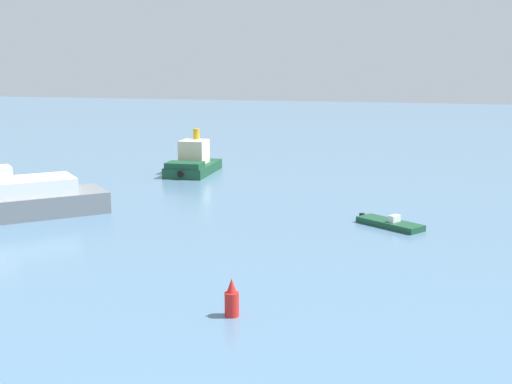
% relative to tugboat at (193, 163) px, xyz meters
% --- Properties ---
extents(tugboat, '(5.00, 9.30, 4.90)m').
position_rel_tugboat_xyz_m(tugboat, '(0.00, 0.00, 0.00)').
color(tugboat, '#19472D').
rests_on(tugboat, ground).
extents(fishing_skiff, '(5.35, 4.34, 0.95)m').
position_rel_tugboat_xyz_m(fishing_skiff, '(23.54, -18.65, -0.99)').
color(fishing_skiff, '#19472D').
rests_on(fishing_skiff, ground).
extents(channel_buoy_red, '(0.70, 0.70, 1.90)m').
position_rel_tugboat_xyz_m(channel_buoy_red, '(17.98, -39.07, -0.43)').
color(channel_buoy_red, red).
rests_on(channel_buoy_red, ground).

